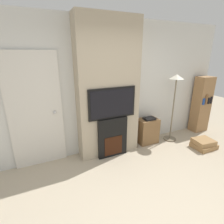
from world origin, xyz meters
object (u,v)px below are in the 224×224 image
at_px(box_stack, 204,144).
at_px(bookshelf, 201,105).
at_px(floor_lamp, 175,91).
at_px(media_stand, 148,131).
at_px(fireplace, 112,137).
at_px(television, 112,103).

relative_size(box_stack, bookshelf, 0.33).
relative_size(floor_lamp, bookshelf, 1.08).
relative_size(box_stack, media_stand, 0.76).
height_order(floor_lamp, box_stack, floor_lamp).
xyz_separation_m(fireplace, box_stack, (2.00, -0.61, -0.32)).
bearing_deg(floor_lamp, fireplace, -178.89).
height_order(television, box_stack, television).
relative_size(fireplace, box_stack, 1.69).
xyz_separation_m(box_stack, media_stand, (-1.00, 0.76, 0.21)).
bearing_deg(media_stand, box_stack, -37.08).
distance_m(television, bookshelf, 2.73).
bearing_deg(box_stack, bookshelf, 47.14).
xyz_separation_m(television, bookshelf, (2.70, 0.15, -0.40)).
height_order(television, floor_lamp, floor_lamp).
xyz_separation_m(floor_lamp, media_stand, (-0.61, 0.12, -0.91)).
relative_size(fireplace, media_stand, 1.29).
xyz_separation_m(fireplace, media_stand, (0.99, 0.15, -0.11)).
bearing_deg(television, floor_lamp, 1.18).
relative_size(television, bookshelf, 0.65).
distance_m(fireplace, floor_lamp, 1.79).
xyz_separation_m(fireplace, floor_lamp, (1.60, 0.03, 0.80)).
height_order(fireplace, box_stack, fireplace).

